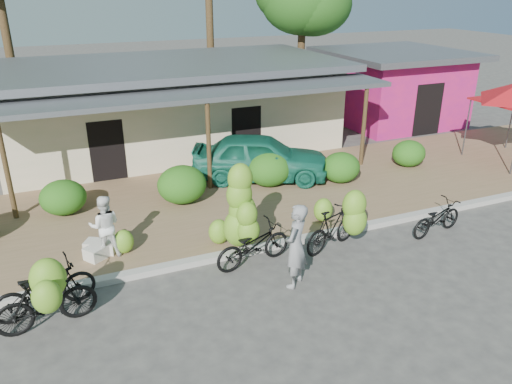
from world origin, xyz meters
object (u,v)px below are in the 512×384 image
bike_left (46,301)px  sack_near (102,249)px  bystander (105,226)px  bike_center (247,227)px  bike_right (338,224)px  vendor (296,246)px  sack_far (101,246)px  teal_van (260,157)px  bike_far_left (45,287)px  bike_far_right (437,218)px

bike_left → sack_near: (1.26, 2.27, -0.35)m
bystander → bike_center: bearing=168.0°
bike_right → vendor: 1.87m
bike_center → sack_far: 3.56m
bike_right → vendor: size_ratio=0.98×
bike_left → sack_far: bearing=-34.2°
bike_right → teal_van: bearing=-20.5°
sack_far → bike_left: bearing=-117.1°
teal_van → bike_far_left: bearing=151.1°
bike_far_left → bike_far_right: bearing=-103.9°
bike_right → sack_far: bearing=50.0°
bike_right → bike_far_right: (2.87, -0.20, -0.28)m
bike_left → sack_near: bike_left is taller
bike_far_left → teal_van: size_ratio=0.47×
bike_right → sack_near: bike_right is taller
bike_right → sack_near: (-5.33, 1.81, -0.46)m
bike_left → bystander: size_ratio=1.27×
bike_left → bike_far_right: (9.46, 0.25, -0.17)m
bike_center → sack_near: (-3.16, 1.33, -0.59)m
bike_center → sack_near: 3.48m
sack_near → bystander: (0.12, -0.03, 0.60)m
bike_center → sack_near: bearing=57.3°
sack_far → teal_van: size_ratio=0.17×
bike_right → vendor: vendor is taller
bike_center → vendor: bike_center is taller
bike_left → teal_van: 8.58m
bike_right → teal_van: (0.08, 4.94, 0.14)m
sack_far → bystander: bearing=-56.2°
bike_center → bystander: bearing=56.9°
bike_right → sack_far: (-5.34, 1.99, -0.47)m
bike_far_left → bike_right: (6.59, -0.05, 0.11)m
bike_far_left → sack_far: 2.33m
bike_center → bike_far_right: bike_center is taller
bike_center → vendor: size_ratio=1.23×
bike_left → bike_center: size_ratio=0.82×
bystander → bike_far_right: bearing=177.4°
bike_center → bike_far_right: 5.10m
bystander → sack_far: bearing=-44.9°
bike_far_left → vendor: (4.97, -0.96, 0.33)m
bike_center → teal_van: bike_center is taller
bike_far_left → bystander: bystander is taller
sack_far → teal_van: bearing=28.5°
bike_far_left → bike_left: 0.50m
bike_far_left → vendor: size_ratio=1.10×
bike_far_right → sack_near: 8.44m
sack_far → teal_van: 6.20m
bike_far_left → sack_near: size_ratio=2.46×
bike_left → teal_van: teal_van is taller
bystander → teal_van: bystander is taller
bike_far_left → bike_far_right: 9.47m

